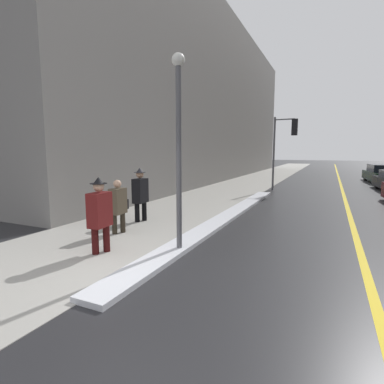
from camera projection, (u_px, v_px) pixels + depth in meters
The scene contains 11 objects.
ground_plane at pixel (117, 280), 5.23m from camera, with size 160.00×160.00×0.00m, color #232326.
sidewalk_slab at pixel (240, 186), 19.56m from camera, with size 4.00×80.00×0.01m.
road_centre_stripe at pixel (343, 191), 17.07m from camera, with size 0.16×80.00×0.00m.
snow_bank_curb at pixel (226, 217), 10.10m from camera, with size 0.62×12.87×0.10m.
building_facade_left at pixel (200, 102), 25.28m from camera, with size 6.00×36.00×12.72m.
lamp_post at pixel (179, 135), 6.38m from camera, with size 0.28×0.28×4.26m.
traffic_light_near at pixel (286, 137), 16.86m from camera, with size 1.31×0.33×4.18m.
pedestrian_in_fedora at pixel (100, 212), 6.52m from camera, with size 0.36×0.54×1.70m.
pedestrian_with_shoulder_bag at pixel (118, 204), 8.15m from camera, with size 0.31×0.70×1.48m.
pedestrian_in_glasses at pixel (140, 192), 9.53m from camera, with size 0.37×0.55×1.73m.
parked_car_dark_green at pixel (383, 174), 21.78m from camera, with size 2.24×4.90×1.30m.
Camera 1 is at (3.28, -3.97, 2.24)m, focal length 28.00 mm.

